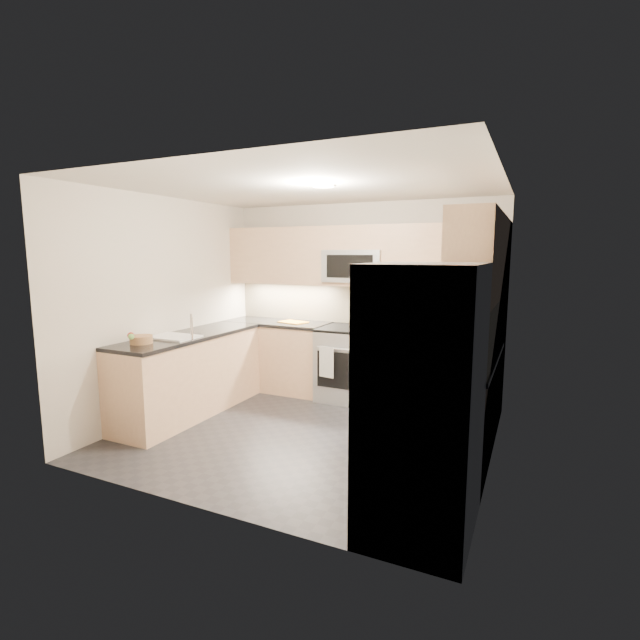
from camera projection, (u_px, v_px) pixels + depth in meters
The scene contains 35 objects.
floor at pixel (306, 434), 4.82m from camera, with size 3.60×3.20×0.00m, color #26252B.
ceiling at pixel (305, 186), 4.46m from camera, with size 3.60×3.20×0.02m, color beige.
wall_back at pixel (360, 300), 6.07m from camera, with size 3.60×0.02×2.50m, color beige.
wall_front at pixel (201, 342), 3.20m from camera, with size 3.60×0.02×2.50m, color beige.
wall_left at pixel (167, 306), 5.39m from camera, with size 0.02×3.20×2.50m, color beige.
wall_right at pixel (497, 327), 3.88m from camera, with size 0.02×3.20×2.50m, color beige.
base_cab_back_left at pixel (278, 356), 6.37m from camera, with size 1.42×0.60×0.90m, color tan.
base_cab_back_right at pixel (438, 374), 5.46m from camera, with size 1.42×0.60×0.90m, color tan.
base_cab_right at pixel (458, 408), 4.26m from camera, with size 0.60×1.70×0.90m, color tan.
base_cab_peninsula at pixel (190, 376), 5.38m from camera, with size 0.60×2.00×0.90m, color tan.
countertop_back_left at pixel (277, 323), 6.31m from camera, with size 1.42×0.63×0.04m, color black.
countertop_back_right at pixel (439, 335), 5.39m from camera, with size 1.42×0.63×0.04m, color black.
countertop_right at pixel (461, 358), 4.19m from camera, with size 0.63×1.70×0.04m, color black.
countertop_peninsula at pixel (189, 336), 5.31m from camera, with size 0.63×2.00×0.04m, color black.
upper_cab_back at pixel (356, 256), 5.83m from camera, with size 3.60×0.35×0.75m, color tan.
upper_cab_right at pixel (482, 257), 4.12m from camera, with size 0.35×1.95×0.75m, color tan.
backsplash_back at pixel (360, 304), 6.08m from camera, with size 3.60×0.01×0.51m, color #C8B690.
backsplash_right at pixel (500, 326), 4.30m from camera, with size 0.01×2.30×0.51m, color #C8B690.
gas_range at pixel (351, 364), 5.89m from camera, with size 0.76×0.65×0.91m, color #979B9F.
range_cooktop at pixel (351, 329), 5.83m from camera, with size 0.76×0.65×0.03m, color black.
oven_door_glass at pixel (341, 371), 5.60m from camera, with size 0.62×0.02×0.45m, color black.
oven_handle at pixel (340, 349), 5.54m from camera, with size 0.02×0.02×0.60m, color #B2B5BA.
microwave at pixel (355, 266), 5.83m from camera, with size 0.76×0.40×0.40m, color #A2A6AA.
microwave_door at pixel (349, 266), 5.64m from camera, with size 0.60×0.01×0.28m, color black.
refrigerator at pixel (423, 400), 3.05m from camera, with size 0.70×0.90×1.80m, color #9B9DA2.
fridge_handle_left at pixel (361, 393), 3.04m from camera, with size 0.02×0.02×1.20m, color #B2B5BA.
fridge_handle_right at pixel (378, 380), 3.36m from camera, with size 0.02×0.02×1.20m, color #B2B5BA.
sink_basin at pixel (174, 343), 5.09m from camera, with size 0.52×0.38×0.16m, color white.
faucet at pixel (192, 327), 4.96m from camera, with size 0.03×0.03×0.28m, color silver.
utensil_bowl at pixel (469, 330), 5.14m from camera, with size 0.26×0.26×0.15m, color #4EAC4A.
cutting_board at pixel (293, 322), 6.20m from camera, with size 0.36×0.25×0.01m, color orange.
fruit_basket at pixel (141, 340), 4.76m from camera, with size 0.23×0.23×0.08m, color #A0744A.
fruit_apple at pixel (131, 335), 4.57m from camera, with size 0.07×0.07×0.07m, color #A21712.
fruit_pear at pixel (131, 337), 4.51m from camera, with size 0.06×0.06×0.06m, color #69A848.
dish_towel_check at pixel (326, 362), 5.62m from camera, with size 0.20×0.02×0.38m, color silver.
Camera 1 is at (2.08, -4.10, 1.86)m, focal length 26.00 mm.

